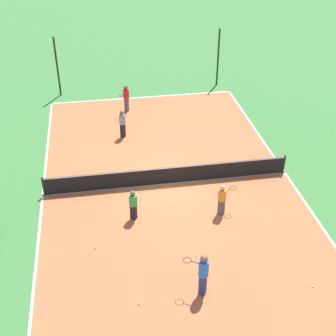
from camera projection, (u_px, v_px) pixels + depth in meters
ground_plane at (168, 184)px, 22.52m from camera, size 80.00×80.00×0.00m
court_surface at (168, 183)px, 22.52m from camera, size 11.91×20.33×0.02m
tennis_net at (168, 175)px, 22.24m from camera, size 11.71×0.10×0.97m
player_near_blue at (203, 272)px, 16.15m from camera, size 0.97×0.77×1.82m
player_center_orange at (222, 198)px, 20.10m from camera, size 0.99×0.68×1.51m
player_far_green at (133, 203)px, 19.84m from camera, size 0.50×0.50×1.45m
player_baseline_gray at (122, 122)px, 25.90m from camera, size 0.51×0.51×1.62m
player_coach_red at (126, 97)px, 28.58m from camera, size 0.76×0.97×1.72m
tennis_ball_left_sideline at (313, 287)px, 16.94m from camera, size 0.07×0.07×0.07m
tennis_ball_midcourt at (139, 304)px, 16.27m from camera, size 0.07×0.07×0.07m
tennis_ball_right_alley at (95, 248)px, 18.65m from camera, size 0.07×0.07×0.07m
fence_post_back_left at (57, 67)px, 30.18m from camera, size 0.12×0.12×3.92m
fence_post_back_right at (218, 58)px, 31.67m from camera, size 0.12×0.12×3.92m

